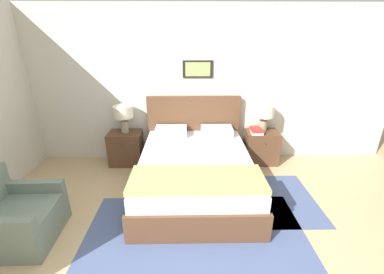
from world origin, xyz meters
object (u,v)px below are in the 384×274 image
Objects in this scene: table_lamp_near_window at (123,114)px; table_lamp_by_door at (264,113)px; nightstand_by_door at (261,147)px; armchair at (16,219)px; bed at (195,171)px; nightstand_near_window at (126,148)px.

table_lamp_by_door is at bearing 0.00° from table_lamp_near_window.
table_lamp_by_door reaches higher than nightstand_by_door.
armchair is 3.67m from nightstand_by_door.
nightstand_by_door is at bearing 35.29° from bed.
armchair is 3.74m from table_lamp_by_door.
nightstand_by_door is (1.19, 0.84, -0.02)m from bed.
bed is 1.46m from nightstand_by_door.
armchair is 2.11m from table_lamp_near_window.
armchair is (-2.00, -0.96, -0.04)m from bed.
bed is 2.67× the size of armchair.
nightstand_near_window is at bearing 180.00° from nightstand_by_door.
table_lamp_by_door is at bearing 0.70° from nightstand_near_window.
armchair reaches higher than nightstand_by_door.
armchair reaches higher than nightstand_near_window.
table_lamp_by_door is (2.38, 0.03, 0.62)m from nightstand_near_window.
nightstand_by_door is at bearing 117.88° from armchair.
armchair is 1.72× the size of table_lamp_near_window.
table_lamp_near_window is (-2.37, 0.03, 0.62)m from nightstand_by_door.
nightstand_near_window is 0.62m from table_lamp_near_window.
bed is at bearing -36.50° from table_lamp_near_window.
nightstand_near_window is 1.25× the size of table_lamp_by_door.
nightstand_near_window is at bearing -179.30° from table_lamp_by_door.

